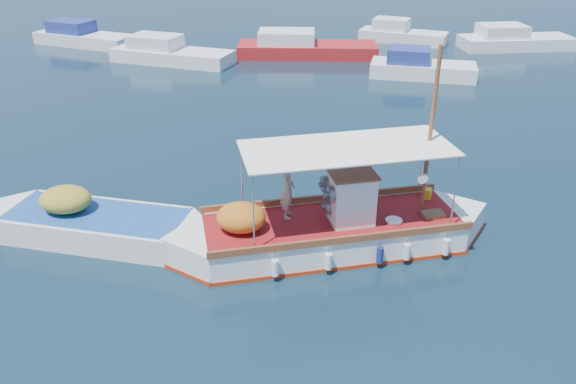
{
  "coord_description": "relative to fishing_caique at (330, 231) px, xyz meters",
  "views": [
    {
      "loc": [
        0.27,
        -13.79,
        8.67
      ],
      "look_at": [
        -0.91,
        0.0,
        1.59
      ],
      "focal_mm": 35.0,
      "sensor_mm": 36.0,
      "label": 1
    }
  ],
  "objects": [
    {
      "name": "ground",
      "position": [
        -0.29,
        0.19,
        -0.51
      ],
      "size": [
        160.0,
        160.0,
        0.0
      ],
      "primitive_type": "plane",
      "color": "black",
      "rests_on": "ground"
    },
    {
      "name": "bg_boat_ne",
      "position": [
        4.71,
        18.26,
        -0.02
      ],
      "size": [
        6.02,
        2.97,
        1.8
      ],
      "rotation": [
        0.0,
        0.0,
        -0.14
      ],
      "color": "silver",
      "rests_on": "ground"
    },
    {
      "name": "dinghy",
      "position": [
        -6.78,
        -0.08,
        -0.14
      ],
      "size": [
        7.13,
        2.72,
        1.75
      ],
      "rotation": [
        0.0,
        0.0,
        -0.14
      ],
      "color": "white",
      "rests_on": "ground"
    },
    {
      "name": "bg_boat_far_n",
      "position": [
        4.48,
        27.36,
        -0.02
      ],
      "size": [
        6.34,
        3.79,
        1.8
      ],
      "rotation": [
        0.0,
        0.0,
        -0.32
      ],
      "color": "silver",
      "rests_on": "ground"
    },
    {
      "name": "bg_boat_e",
      "position": [
        11.88,
        25.98,
        -0.02
      ],
      "size": [
        7.81,
        3.96,
        1.8
      ],
      "rotation": [
        0.0,
        0.0,
        0.19
      ],
      "color": "silver",
      "rests_on": "ground"
    },
    {
      "name": "bg_boat_far_w",
      "position": [
        -17.64,
        24.61,
        -0.02
      ],
      "size": [
        7.61,
        4.43,
        1.8
      ],
      "rotation": [
        0.0,
        0.0,
        -0.31
      ],
      "color": "silver",
      "rests_on": "ground"
    },
    {
      "name": "bg_boat_nw",
      "position": [
        -10.3,
        20.33,
        -0.02
      ],
      "size": [
        7.9,
        4.18,
        1.8
      ],
      "rotation": [
        0.0,
        0.0,
        -0.25
      ],
      "color": "silver",
      "rests_on": "ground"
    },
    {
      "name": "bg_boat_n",
      "position": [
        -2.17,
        22.67,
        -0.02
      ],
      "size": [
        8.97,
        3.2,
        1.8
      ],
      "rotation": [
        0.0,
        0.0,
        0.05
      ],
      "color": "#A71B1C",
      "rests_on": "ground"
    },
    {
      "name": "fishing_caique",
      "position": [
        0.0,
        0.0,
        0.0
      ],
      "size": [
        9.04,
        4.47,
        5.77
      ],
      "rotation": [
        0.0,
        0.0,
        0.3
      ],
      "color": "white",
      "rests_on": "ground"
    }
  ]
}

